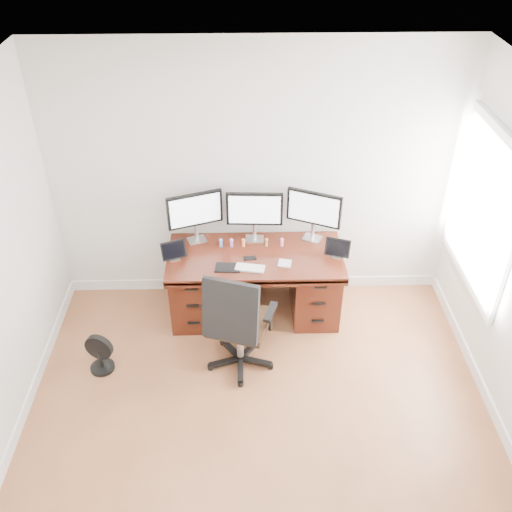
{
  "coord_description": "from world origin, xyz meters",
  "views": [
    {
      "loc": [
        -0.1,
        -2.69,
        3.95
      ],
      "look_at": [
        0.0,
        1.5,
        0.95
      ],
      "focal_mm": 40.0,
      "sensor_mm": 36.0,
      "label": 1
    }
  ],
  "objects_px": {
    "office_chair": "(238,337)",
    "keyboard": "(250,268)",
    "desk": "(255,281)",
    "monitor_center": "(255,211)",
    "floor_fan": "(100,354)"
  },
  "relations": [
    {
      "from": "floor_fan",
      "to": "monitor_center",
      "type": "xyz_separation_m",
      "value": [
        1.44,
        1.01,
        0.9
      ]
    },
    {
      "from": "office_chair",
      "to": "floor_fan",
      "type": "xyz_separation_m",
      "value": [
        -1.27,
        -0.0,
        -0.18
      ]
    },
    {
      "from": "desk",
      "to": "monitor_center",
      "type": "relative_size",
      "value": 3.09
    },
    {
      "from": "floor_fan",
      "to": "keyboard",
      "type": "xyz_separation_m",
      "value": [
        1.39,
        0.52,
        0.57
      ]
    },
    {
      "from": "desk",
      "to": "office_chair",
      "type": "relative_size",
      "value": 1.53
    },
    {
      "from": "office_chair",
      "to": "keyboard",
      "type": "relative_size",
      "value": 4.06
    },
    {
      "from": "desk",
      "to": "keyboard",
      "type": "bearing_deg",
      "value": -102.21
    },
    {
      "from": "desk",
      "to": "keyboard",
      "type": "distance_m",
      "value": 0.44
    },
    {
      "from": "monitor_center",
      "to": "desk",
      "type": "bearing_deg",
      "value": -87.18
    },
    {
      "from": "keyboard",
      "to": "floor_fan",
      "type": "bearing_deg",
      "value": -148.32
    },
    {
      "from": "desk",
      "to": "monitor_center",
      "type": "distance_m",
      "value": 0.72
    },
    {
      "from": "floor_fan",
      "to": "keyboard",
      "type": "relative_size",
      "value": 1.42
    },
    {
      "from": "keyboard",
      "to": "office_chair",
      "type": "bearing_deg",
      "value": -91.73
    },
    {
      "from": "office_chair",
      "to": "monitor_center",
      "type": "distance_m",
      "value": 1.25
    },
    {
      "from": "office_chair",
      "to": "monitor_center",
      "type": "bearing_deg",
      "value": 98.3
    }
  ]
}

